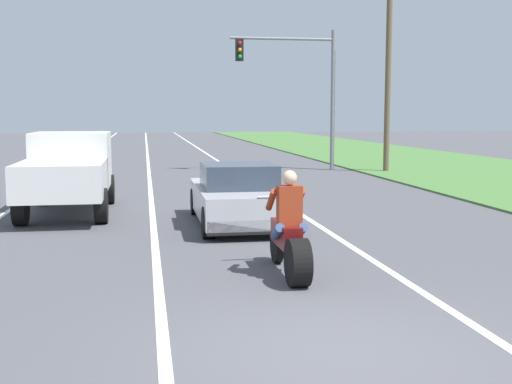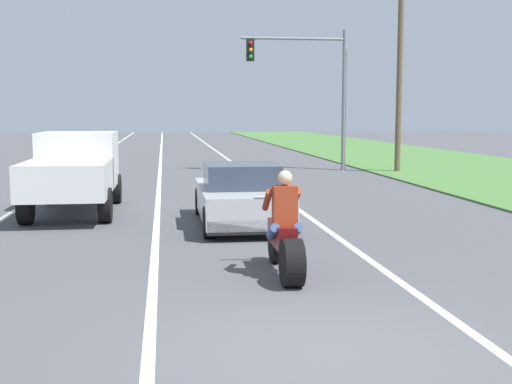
% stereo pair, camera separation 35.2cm
% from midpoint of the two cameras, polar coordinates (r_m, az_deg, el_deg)
% --- Properties ---
extents(ground_plane, '(160.00, 160.00, 0.00)m').
position_cam_midpoint_polar(ground_plane, '(7.12, 5.74, -13.53)').
color(ground_plane, '#4C4C51').
extents(lane_stripe_left_solid, '(0.14, 120.00, 0.01)m').
position_cam_midpoint_polar(lane_stripe_left_solid, '(26.80, -17.23, 1.19)').
color(lane_stripe_left_solid, white).
rests_on(lane_stripe_left_solid, ground).
extents(lane_stripe_right_solid, '(0.14, 120.00, 0.01)m').
position_cam_midpoint_polar(lane_stripe_right_solid, '(26.80, -1.79, 1.49)').
color(lane_stripe_right_solid, white).
rests_on(lane_stripe_right_solid, ground).
extents(lane_stripe_centre_dashed, '(0.14, 120.00, 0.01)m').
position_cam_midpoint_polar(lane_stripe_centre_dashed, '(26.56, -9.51, 1.35)').
color(lane_stripe_centre_dashed, white).
rests_on(lane_stripe_centre_dashed, ground).
extents(grass_verge_right, '(10.00, 120.00, 0.06)m').
position_cam_midpoint_polar(grass_verge_right, '(29.88, 17.83, 1.76)').
color(grass_verge_right, '#477538').
rests_on(grass_verge_right, ground).
extents(motorcycle_with_rider, '(0.70, 2.21, 1.62)m').
position_cam_midpoint_polar(motorcycle_with_rider, '(10.07, 1.87, -3.96)').
color(motorcycle_with_rider, black).
rests_on(motorcycle_with_rider, ground).
extents(sports_car_silver, '(1.84, 4.30, 1.37)m').
position_cam_midpoint_polar(sports_car_silver, '(14.73, -2.26, -0.41)').
color(sports_car_silver, '#B7B7BC').
rests_on(sports_car_silver, ground).
extents(pickup_truck_left_lane_white, '(2.02, 4.80, 1.98)m').
position_cam_midpoint_polar(pickup_truck_left_lane_white, '(16.99, -16.37, 1.90)').
color(pickup_truck_left_lane_white, silver).
rests_on(pickup_truck_left_lane_white, ground).
extents(traffic_light_mast_near, '(4.56, 0.34, 6.00)m').
position_cam_midpoint_polar(traffic_light_mast_near, '(28.89, 3.56, 9.78)').
color(traffic_light_mast_near, gray).
rests_on(traffic_light_mast_near, ground).
extents(utility_pole_roadside, '(0.24, 0.24, 8.92)m').
position_cam_midpoint_polar(utility_pole_roadside, '(28.51, 10.92, 10.65)').
color(utility_pole_roadside, brown).
rests_on(utility_pole_roadside, ground).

